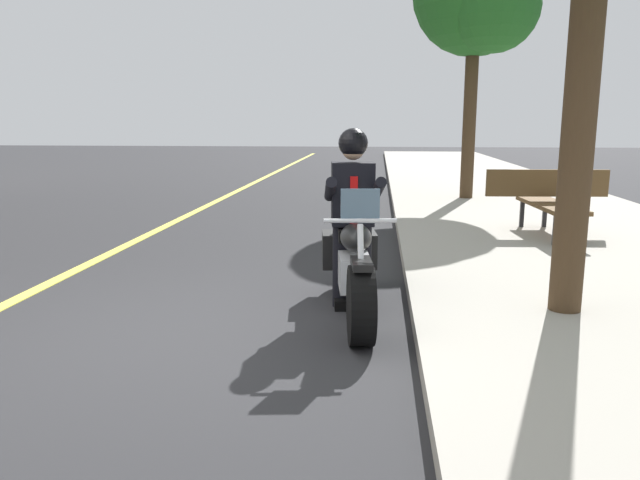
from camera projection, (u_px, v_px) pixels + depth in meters
ground_plane at (175, 340)px, 5.08m from camera, size 80.00×80.00×0.00m
motorcycle_main at (354, 266)px, 5.73m from camera, size 2.22×0.75×1.26m
rider_main at (353, 203)px, 5.80m from camera, size 0.67×0.60×1.74m
bench_sidewalk at (549, 197)px, 8.92m from camera, size 1.83×1.80×0.95m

